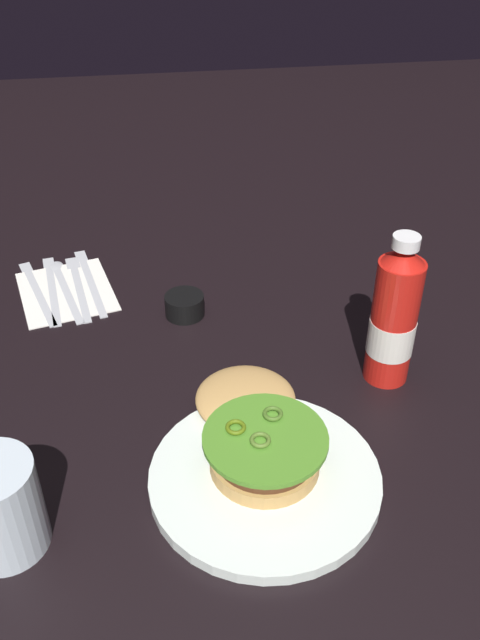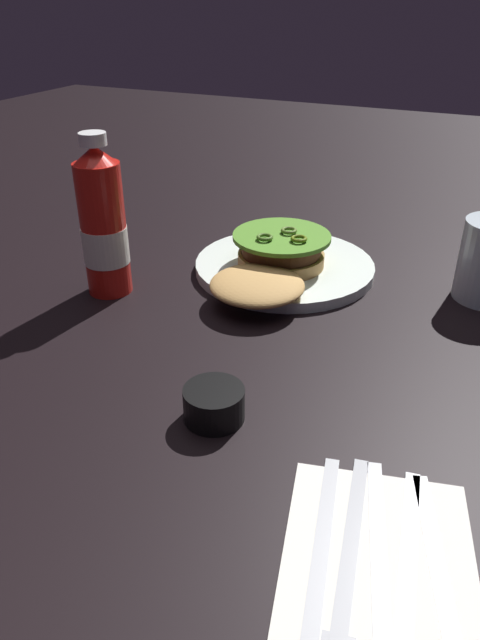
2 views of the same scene
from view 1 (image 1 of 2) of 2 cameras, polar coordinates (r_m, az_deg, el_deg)
The scene contains 11 objects.
ground_plane at distance 0.87m, azimuth -3.04°, elevation -6.30°, with size 3.00×3.00×0.00m, color black.
dinner_plate at distance 0.76m, azimuth 2.12°, elevation -13.29°, with size 0.26×0.26×0.01m, color white.
burger_sandwich at distance 0.78m, azimuth 1.47°, elevation -9.35°, with size 0.23×0.14×0.05m.
ketchup_bottle at distance 0.87m, azimuth 12.91°, elevation 0.16°, with size 0.06×0.06×0.21m.
condiment_cup at distance 1.01m, azimuth -4.75°, elevation 1.26°, with size 0.06×0.06×0.03m, color black.
napkin at distance 1.10m, azimuth -14.60°, elevation 2.41°, with size 0.17×0.14×0.00m, color white.
steak_knife at distance 1.13m, azimuth -12.77°, elevation 3.70°, with size 0.21×0.06×0.00m.
fork_utensil at distance 1.12m, azimuth -13.69°, elevation 3.29°, with size 0.20×0.05×0.00m.
spoon_utensil at distance 1.12m, azimuth -14.95°, elevation 3.31°, with size 0.20×0.07×0.00m.
table_knife at distance 1.12m, azimuth -15.78°, elevation 3.02°, with size 0.21×0.04×0.00m.
butter_knife at distance 1.12m, azimuth -17.04°, elevation 2.73°, with size 0.20×0.08×0.00m.
Camera 1 is at (-0.65, 0.06, 0.58)m, focal length 37.53 mm.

